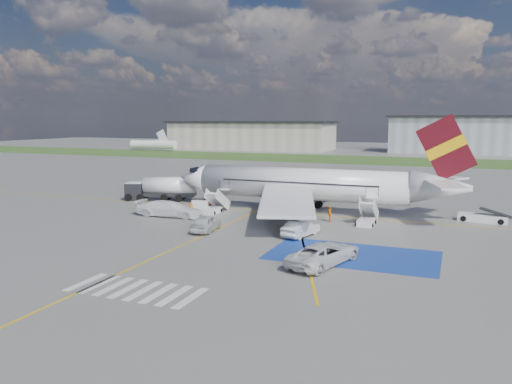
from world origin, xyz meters
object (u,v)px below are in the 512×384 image
at_px(gpu_cart, 200,206).
at_px(belt_loader, 483,218).
at_px(fuel_tanker, 161,190).
at_px(van_white_a, 325,250).
at_px(car_silver_a, 206,223).
at_px(van_white_b, 169,206).
at_px(car_silver_b, 301,228).
at_px(airliner, 313,184).

relative_size(gpu_cart, belt_loader, 0.40).
bearing_deg(gpu_cart, fuel_tanker, 131.76).
xyz_separation_m(belt_loader, van_white_a, (-12.31, -22.48, 0.74)).
bearing_deg(gpu_cart, belt_loader, -5.43).
bearing_deg(fuel_tanker, car_silver_a, -62.61).
bearing_deg(van_white_b, fuel_tanker, 34.83).
distance_m(car_silver_a, car_silver_b, 9.73).
relative_size(fuel_tanker, van_white_b, 1.61).
relative_size(fuel_tanker, car_silver_b, 2.07).
xyz_separation_m(car_silver_a, van_white_a, (14.06, -6.78, 0.30)).
xyz_separation_m(airliner, gpu_cart, (-12.82, -5.25, -2.66)).
relative_size(fuel_tanker, car_silver_a, 2.03).
bearing_deg(belt_loader, van_white_b, -155.28).
xyz_separation_m(fuel_tanker, gpu_cart, (9.26, -5.68, -0.66)).
bearing_deg(van_white_b, airliner, -59.97).
relative_size(airliner, fuel_tanker, 3.69).
distance_m(airliner, van_white_b, 17.56).
bearing_deg(van_white_b, belt_loader, -75.12).
relative_size(car_silver_b, van_white_a, 0.79).
relative_size(fuel_tanker, belt_loader, 1.79).
bearing_deg(belt_loader, car_silver_a, -141.60).
height_order(car_silver_b, van_white_b, van_white_b).
bearing_deg(car_silver_a, car_silver_b, -178.22).
relative_size(airliner, gpu_cart, 16.57).
relative_size(belt_loader, van_white_b, 0.90).
relative_size(gpu_cart, van_white_b, 0.36).
height_order(gpu_cart, car_silver_b, gpu_cart).
bearing_deg(van_white_b, gpu_cart, -27.55).
bearing_deg(fuel_tanker, gpu_cart, -49.01).
height_order(car_silver_a, van_white_a, van_white_a).
bearing_deg(airliner, van_white_b, -147.76).
height_order(airliner, fuel_tanker, airliner).
relative_size(car_silver_a, van_white_b, 0.79).
bearing_deg(fuel_tanker, belt_loader, -16.49).
bearing_deg(van_white_a, airliner, -55.84).
bearing_deg(car_silver_b, belt_loader, -125.10).
distance_m(fuel_tanker, gpu_cart, 10.88).
height_order(fuel_tanker, car_silver_a, fuel_tanker).
distance_m(belt_loader, van_white_b, 35.53).
xyz_separation_m(car_silver_a, car_silver_b, (9.62, 1.44, -0.04)).
distance_m(fuel_tanker, car_silver_a, 21.16).
xyz_separation_m(belt_loader, van_white_b, (-33.95, -10.43, 0.81)).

